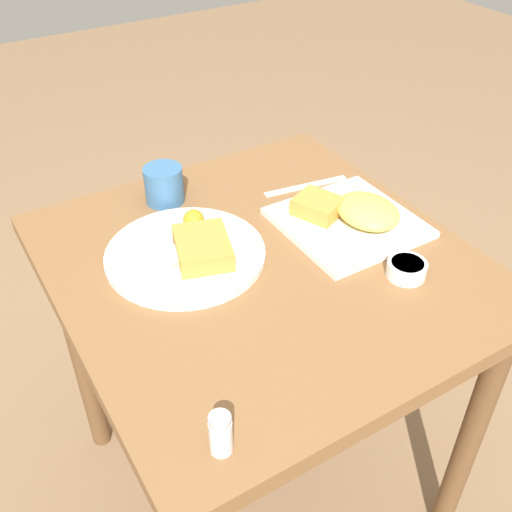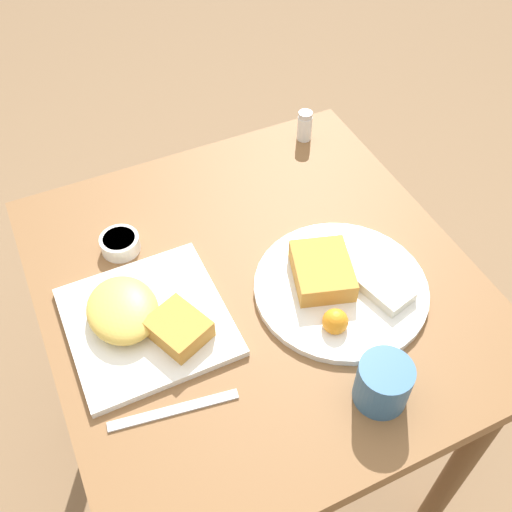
# 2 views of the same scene
# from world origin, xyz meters

# --- Properties ---
(ground_plane) EXTENTS (8.00, 8.00, 0.00)m
(ground_plane) POSITION_xyz_m (0.00, 0.00, 0.00)
(ground_plane) COLOR #846647
(dining_table) EXTENTS (0.80, 0.76, 0.75)m
(dining_table) POSITION_xyz_m (0.00, 0.00, 0.64)
(dining_table) COLOR brown
(dining_table) RESTS_ON ground_plane
(plate_square_near) EXTENTS (0.26, 0.26, 0.06)m
(plate_square_near) POSITION_xyz_m (0.00, -0.22, 0.77)
(plate_square_near) COLOR white
(plate_square_near) RESTS_ON dining_table
(plate_oval_far) EXTENTS (0.31, 0.31, 0.05)m
(plate_oval_far) POSITION_xyz_m (0.08, 0.12, 0.77)
(plate_oval_far) COLOR white
(plate_oval_far) RESTS_ON dining_table
(sauce_ramekin) EXTENTS (0.07, 0.07, 0.03)m
(sauce_ramekin) POSITION_xyz_m (-0.18, -0.20, 0.77)
(sauce_ramekin) COLOR white
(sauce_ramekin) RESTS_ON dining_table
(salt_shaker) EXTENTS (0.03, 0.03, 0.07)m
(salt_shaker) POSITION_xyz_m (-0.33, 0.27, 0.78)
(salt_shaker) COLOR white
(salt_shaker) RESTS_ON dining_table
(butter_knife) EXTENTS (0.05, 0.20, 0.00)m
(butter_knife) POSITION_xyz_m (0.18, -0.23, 0.75)
(butter_knife) COLOR silver
(butter_knife) RESTS_ON dining_table
(coffee_mug) EXTENTS (0.08, 0.08, 0.08)m
(coffee_mug) POSITION_xyz_m (0.29, 0.07, 0.79)
(coffee_mug) COLOR #386693
(coffee_mug) RESTS_ON dining_table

